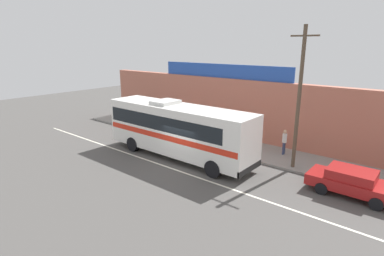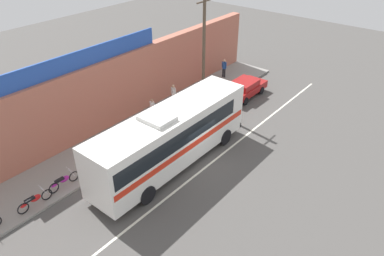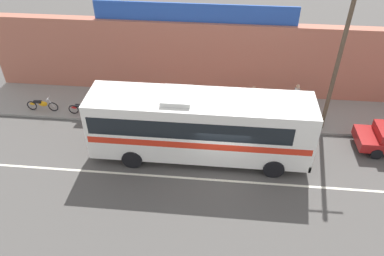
# 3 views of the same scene
# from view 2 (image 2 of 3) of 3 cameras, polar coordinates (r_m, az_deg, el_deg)

# --- Properties ---
(ground_plane) EXTENTS (70.00, 70.00, 0.00)m
(ground_plane) POSITION_cam_2_polar(r_m,az_deg,el_deg) (22.23, 0.86, -5.09)
(ground_plane) COLOR #4F4C49
(sidewalk_slab) EXTENTS (30.00, 3.60, 0.14)m
(sidewalk_slab) POSITION_cam_2_polar(r_m,az_deg,el_deg) (25.17, -8.45, -0.44)
(sidewalk_slab) COLOR gray
(sidewalk_slab) RESTS_ON ground_plane
(storefront_facade) EXTENTS (30.00, 0.70, 4.80)m
(storefront_facade) POSITION_cam_2_polar(r_m,az_deg,el_deg) (25.53, -12.19, 5.62)
(storefront_facade) COLOR #B26651
(storefront_facade) RESTS_ON ground_plane
(storefront_billboard) EXTENTS (12.01, 0.12, 1.10)m
(storefront_billboard) POSITION_cam_2_polar(r_m,az_deg,el_deg) (23.29, -16.94, 10.32)
(storefront_billboard) COLOR #234CAD
(storefront_billboard) RESTS_ON storefront_facade
(road_center_stripe) EXTENTS (30.00, 0.14, 0.01)m
(road_center_stripe) POSITION_cam_2_polar(r_m,az_deg,el_deg) (21.85, 2.52, -5.87)
(road_center_stripe) COLOR silver
(road_center_stripe) RESTS_ON ground_plane
(intercity_bus) EXTENTS (11.03, 2.67, 3.78)m
(intercity_bus) POSITION_cam_2_polar(r_m,az_deg,el_deg) (20.77, -3.36, -1.16)
(intercity_bus) COLOR white
(intercity_bus) RESTS_ON ground_plane
(parked_car) EXTENTS (4.23, 1.90, 1.37)m
(parked_car) POSITION_cam_2_polar(r_m,az_deg,el_deg) (29.65, 8.24, 6.24)
(parked_car) COLOR maroon
(parked_car) RESTS_ON ground_plane
(utility_pole) EXTENTS (1.60, 0.22, 8.34)m
(utility_pole) POSITION_cam_2_polar(r_m,az_deg,el_deg) (26.20, 1.85, 11.88)
(utility_pole) COLOR brown
(utility_pole) RESTS_ON sidewalk_slab
(motorcycle_green) EXTENTS (1.88, 0.56, 0.94)m
(motorcycle_green) POSITION_cam_2_polar(r_m,az_deg,el_deg) (21.03, -19.52, -7.80)
(motorcycle_green) COLOR black
(motorcycle_green) RESTS_ON sidewalk_slab
(motorcycle_red) EXTENTS (1.92, 0.56, 0.94)m
(motorcycle_red) POSITION_cam_2_polar(r_m,az_deg,el_deg) (20.34, -23.48, -10.31)
(motorcycle_red) COLOR black
(motorcycle_red) RESTS_ON sidewalk_slab
(pedestrian_near_shop) EXTENTS (0.30, 0.48, 1.65)m
(pedestrian_near_shop) POSITION_cam_2_polar(r_m,az_deg,el_deg) (25.75, -6.21, 3.16)
(pedestrian_near_shop) COLOR black
(pedestrian_near_shop) RESTS_ON sidewalk_slab
(pedestrian_by_curb) EXTENTS (0.30, 0.48, 1.65)m
(pedestrian_by_curb) POSITION_cam_2_polar(r_m,az_deg,el_deg) (32.57, 5.05, 9.51)
(pedestrian_by_curb) COLOR black
(pedestrian_by_curb) RESTS_ON sidewalk_slab
(pedestrian_far_right) EXTENTS (0.30, 0.48, 1.73)m
(pedestrian_far_right) POSITION_cam_2_polar(r_m,az_deg,el_deg) (27.57, -2.91, 5.44)
(pedestrian_far_right) COLOR navy
(pedestrian_far_right) RESTS_ON sidewalk_slab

